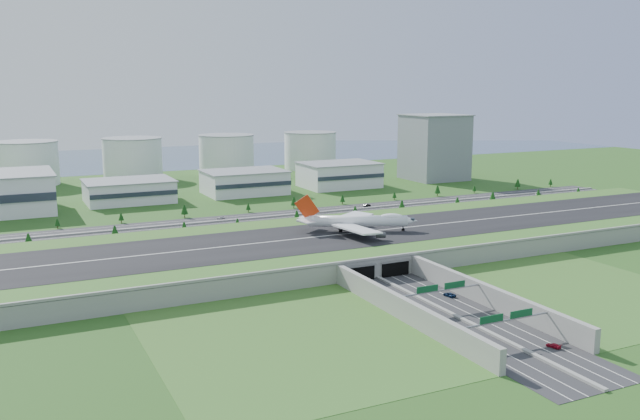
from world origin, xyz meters
name	(u,v)px	position (x,y,z in m)	size (l,w,h in m)	color
ground	(326,252)	(0.00, 0.00, 0.00)	(1200.00, 1200.00, 0.00)	#205119
airfield_deck	(326,244)	(0.00, -0.09, 4.12)	(520.00, 100.00, 9.20)	gray
underpass_road	(448,304)	(0.00, -99.42, 3.43)	(38.80, 120.40, 8.00)	#28282B
sign_gantry_near	(441,291)	(0.00, -95.04, 6.95)	(38.70, 0.70, 9.80)	gray
sign_gantry_far	(506,321)	(0.00, -130.04, 6.95)	(38.70, 0.70, 9.80)	gray
north_expressway	(258,218)	(0.00, 95.00, 0.06)	(560.00, 36.00, 0.12)	#28282B
tree_row	(290,208)	(21.24, 94.83, 4.57)	(499.96, 48.63, 8.48)	#3D2819
hangar_mid_a	(129,191)	(-60.00, 190.00, 7.50)	(58.00, 42.00, 15.00)	silver
hangar_mid_b	(244,182)	(25.00, 190.00, 8.50)	(58.00, 42.00, 17.00)	silver
hangar_mid_c	(339,175)	(105.00, 190.00, 9.50)	(58.00, 42.00, 19.00)	silver
office_tower	(434,148)	(200.00, 195.00, 27.50)	(46.00, 46.00, 55.00)	slate
fuel_tank_a	(26,164)	(-120.00, 310.00, 17.50)	(50.00, 50.00, 35.00)	silver
fuel_tank_b	(133,159)	(-35.00, 310.00, 17.50)	(50.00, 50.00, 35.00)	silver
fuel_tank_c	(227,155)	(50.00, 310.00, 17.50)	(50.00, 50.00, 35.00)	silver
fuel_tank_d	(310,151)	(135.00, 310.00, 17.50)	(50.00, 50.00, 35.00)	silver
bay_water	(137,158)	(0.00, 480.00, 0.03)	(1200.00, 260.00, 0.06)	#384F6C
boeing_747	(357,221)	(19.14, 3.39, 13.46)	(57.69, 53.20, 19.15)	white
car_0	(404,299)	(-6.84, -81.54, 0.92)	(1.88, 4.67, 1.59)	silver
car_1	(449,331)	(-11.67, -116.07, 0.86)	(1.57, 4.50, 1.48)	white
car_2	(449,295)	(12.07, -84.03, 0.87)	(2.50, 5.42, 1.51)	#0D2143
car_3	(553,345)	(10.12, -140.45, 0.81)	(1.93, 4.74, 1.37)	maroon
car_5	(367,205)	(80.39, 101.10, 0.97)	(1.80, 5.15, 1.70)	black
car_6	(538,194)	(220.40, 89.39, 0.81)	(2.28, 4.95, 1.37)	#A7A8AB
car_7	(221,218)	(-21.00, 102.81, 0.82)	(1.95, 4.80, 1.39)	silver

